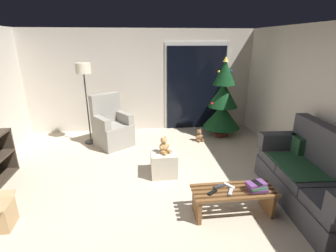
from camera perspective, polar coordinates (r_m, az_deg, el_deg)
ground_plane at (r=3.94m, az=-4.78°, el=-15.40°), size 7.00×7.00×0.00m
wall_back at (r=6.38m, az=-6.12°, el=10.19°), size 5.72×0.12×2.50m
patio_door_frame at (r=6.50m, az=6.41°, el=9.00°), size 1.60×0.02×2.20m
patio_door_glass at (r=6.49m, az=6.43°, el=8.53°), size 1.50×0.02×2.10m
couch at (r=4.07m, az=30.70°, el=-10.49°), size 0.90×1.98×1.08m
coffee_table at (r=3.54m, az=14.74°, el=-15.60°), size 1.10×0.40×0.37m
remote_white at (r=3.51m, az=13.84°, el=-13.15°), size 0.13×0.15×0.02m
remote_graphite at (r=3.47m, az=11.67°, el=-13.39°), size 0.16×0.09×0.02m
remote_silver at (r=3.39m, az=14.17°, el=-14.45°), size 0.11×0.16×0.02m
remote_black at (r=3.34m, az=10.15°, el=-14.74°), size 0.15×0.13×0.02m
book_stack at (r=3.52m, az=19.66°, el=-12.89°), size 0.28×0.21×0.11m
cell_phone at (r=3.48m, az=19.74°, el=-12.10°), size 0.11×0.16×0.01m
christmas_tree at (r=6.03m, az=12.43°, el=5.36°), size 0.88×0.88×1.89m
armchair at (r=5.61m, az=-12.74°, el=-0.39°), size 0.95×0.96×1.13m
floor_lamp at (r=5.63m, az=-18.72°, el=10.75°), size 0.32×0.32×1.78m
ottoman at (r=4.34m, az=-0.98°, el=-8.56°), size 0.44×0.44×0.42m
teddy_bear_honey at (r=4.19m, az=-0.91°, el=-4.62°), size 0.21×0.22×0.29m
teddy_bear_chestnut_by_tree at (r=5.82m, az=7.15°, el=-2.28°), size 0.21×0.21×0.29m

